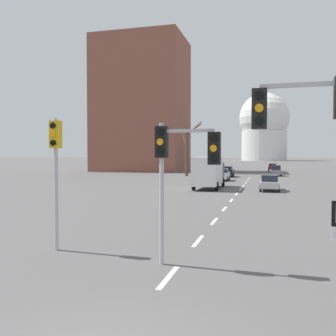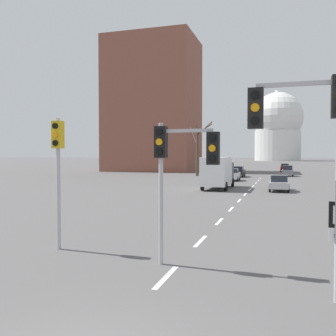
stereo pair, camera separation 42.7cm
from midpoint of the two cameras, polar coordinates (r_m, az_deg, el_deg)
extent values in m
cube|color=silver|center=(10.71, -1.12, -16.30)|extent=(0.16, 2.00, 0.01)
cube|color=silver|center=(14.93, 3.79, -11.02)|extent=(0.16, 2.00, 0.01)
cube|color=silver|center=(19.28, 6.43, -8.05)|extent=(0.16, 2.00, 0.01)
cube|color=silver|center=(23.68, 8.08, -6.17)|extent=(0.16, 2.00, 0.01)
cube|color=silver|center=(28.11, 9.20, -4.88)|extent=(0.16, 2.00, 0.01)
cube|color=silver|center=(32.56, 10.01, -3.94)|extent=(0.16, 2.00, 0.01)
cube|color=silver|center=(37.03, 10.63, -3.23)|extent=(0.16, 2.00, 0.01)
cube|color=silver|center=(41.50, 11.11, -2.67)|extent=(0.16, 2.00, 0.01)
cube|color=silver|center=(45.98, 11.50, -2.22)|extent=(0.16, 2.00, 0.01)
cube|color=silver|center=(50.46, 11.82, -1.85)|extent=(0.16, 2.00, 0.01)
cube|color=silver|center=(54.94, 12.08, -1.54)|extent=(0.16, 2.00, 0.01)
cube|color=#B2B2B7|center=(9.39, 18.25, 11.95)|extent=(1.85, 0.10, 0.10)
cube|color=black|center=(9.31, 12.47, 8.79)|extent=(0.36, 0.28, 0.96)
cylinder|color=black|center=(9.19, 12.43, 10.76)|extent=(0.20, 0.06, 0.20)
cylinder|color=orange|center=(9.14, 12.42, 8.92)|extent=(0.20, 0.06, 0.20)
cylinder|color=black|center=(9.11, 12.40, 7.06)|extent=(0.20, 0.06, 0.20)
cylinder|color=#B2B2B7|center=(13.79, -17.54, -2.39)|extent=(0.14, 0.14, 4.66)
cube|color=gold|center=(13.77, -17.62, 4.89)|extent=(0.36, 0.28, 0.96)
cylinder|color=black|center=(13.65, -18.02, 6.16)|extent=(0.20, 0.06, 0.20)
cylinder|color=orange|center=(13.63, -18.00, 4.92)|extent=(0.20, 0.06, 0.20)
cylinder|color=black|center=(13.62, -17.99, 3.67)|extent=(0.20, 0.06, 0.20)
cylinder|color=#B2B2B7|center=(11.47, -2.04, -3.99)|extent=(0.14, 0.14, 4.34)
cube|color=black|center=(11.42, -2.05, 3.97)|extent=(0.36, 0.28, 0.96)
cylinder|color=black|center=(11.27, -2.30, 5.51)|extent=(0.20, 0.06, 0.20)
cylinder|color=orange|center=(11.26, -2.30, 4.00)|extent=(0.20, 0.06, 0.20)
cylinder|color=black|center=(11.25, -2.30, 2.49)|extent=(0.20, 0.06, 0.20)
cube|color=#B2B2B7|center=(11.22, 1.90, 5.69)|extent=(1.61, 0.10, 0.10)
cube|color=black|center=(11.05, 5.97, 2.99)|extent=(0.36, 0.28, 0.96)
cylinder|color=black|center=(10.89, 5.83, 4.57)|extent=(0.20, 0.06, 0.20)
cylinder|color=orange|center=(10.88, 5.83, 3.01)|extent=(0.20, 0.06, 0.20)
cylinder|color=black|center=(10.88, 5.82, 1.44)|extent=(0.20, 0.06, 0.20)
cube|color=#B7B7BC|center=(36.48, 14.89, -2.38)|extent=(1.70, 4.46, 0.57)
cube|color=#1E232D|center=(36.21, 14.90, -1.49)|extent=(1.44, 2.14, 0.60)
cylinder|color=black|center=(37.89, 13.68, -2.64)|extent=(0.18, 0.65, 0.65)
cylinder|color=black|center=(37.88, 16.10, -2.67)|extent=(0.18, 0.65, 0.65)
cylinder|color=black|center=(35.13, 13.57, -3.00)|extent=(0.18, 0.65, 0.65)
cylinder|color=black|center=(35.13, 16.18, -3.03)|extent=(0.18, 0.65, 0.65)
cube|color=black|center=(57.97, 8.88, -0.65)|extent=(1.66, 4.45, 0.75)
cube|color=#1E232D|center=(57.72, 8.86, -0.01)|extent=(1.41, 2.14, 0.56)
cylinder|color=black|center=(59.44, 8.27, -0.94)|extent=(0.18, 0.63, 0.63)
cylinder|color=black|center=(59.28, 9.77, -0.96)|extent=(0.18, 0.63, 0.63)
cylinder|color=black|center=(56.71, 7.94, -1.08)|extent=(0.18, 0.63, 0.63)
cylinder|color=black|center=(56.54, 9.51, -1.10)|extent=(0.18, 0.63, 0.63)
cube|color=silver|center=(49.31, 8.02, -1.12)|extent=(1.64, 4.07, 0.73)
cube|color=#1E232D|center=(49.07, 7.99, -0.39)|extent=(1.39, 1.95, 0.54)
cylinder|color=black|center=(50.67, 7.33, -1.44)|extent=(0.18, 0.65, 0.65)
cylinder|color=black|center=(50.49, 9.06, -1.46)|extent=(0.18, 0.65, 0.65)
cylinder|color=black|center=(48.18, 6.92, -1.62)|extent=(0.18, 0.65, 0.65)
cylinder|color=black|center=(47.99, 8.74, -1.64)|extent=(0.18, 0.65, 0.65)
cube|color=slate|center=(62.09, 15.92, -0.56)|extent=(1.64, 4.28, 0.69)
cube|color=#1E232D|center=(61.85, 15.93, 0.08)|extent=(1.40, 2.06, 0.71)
cylinder|color=black|center=(63.43, 15.20, -0.82)|extent=(0.18, 0.62, 0.62)
cylinder|color=black|center=(63.45, 16.59, -0.83)|extent=(0.18, 0.62, 0.62)
cylinder|color=black|center=(60.78, 15.21, -0.94)|extent=(0.18, 0.62, 0.62)
cylinder|color=black|center=(60.80, 16.66, -0.95)|extent=(0.18, 0.62, 0.62)
cube|color=maroon|center=(79.60, 15.49, 0.01)|extent=(1.67, 4.30, 0.72)
cube|color=#1E232D|center=(79.37, 15.49, 0.46)|extent=(1.42, 2.06, 0.55)
cylinder|color=black|center=(80.94, 14.92, -0.20)|extent=(0.18, 0.64, 0.64)
cylinder|color=black|center=(80.95, 16.03, -0.22)|extent=(0.18, 0.64, 0.64)
cylinder|color=black|center=(78.28, 14.91, -0.28)|extent=(0.18, 0.64, 0.64)
cylinder|color=black|center=(78.29, 16.07, -0.29)|extent=(0.18, 0.64, 0.64)
cube|color=#333842|center=(40.15, 6.55, -0.68)|extent=(2.20, 2.00, 2.10)
cube|color=white|center=(36.59, 5.72, -0.46)|extent=(2.30, 5.20, 2.70)
cylinder|color=black|center=(40.39, 5.00, -2.15)|extent=(0.24, 0.88, 0.88)
cylinder|color=black|center=(40.07, 8.10, -2.19)|extent=(0.24, 0.88, 0.88)
cylinder|color=black|center=(35.47, 3.58, -2.72)|extent=(0.24, 0.88, 0.88)
cylinder|color=black|center=(35.10, 7.11, -2.78)|extent=(0.24, 0.88, 0.88)
cylinder|color=brown|center=(59.64, 2.64, 2.42)|extent=(0.44, 0.44, 7.58)
cylinder|color=brown|center=(58.87, 3.79, 6.04)|extent=(2.65, 1.66, 2.01)
cylinder|color=brown|center=(60.04, 3.80, 6.00)|extent=(2.25, 1.31, 1.71)
cylinder|color=brown|center=(58.75, 2.62, 5.56)|extent=(0.47, 2.09, 2.10)
cylinder|color=brown|center=(61.02, 2.04, 5.00)|extent=(1.73, 2.49, 2.87)
cylinder|color=silver|center=(223.85, 14.36, 3.28)|extent=(25.58, 25.58, 17.05)
sphere|color=silver|center=(224.82, 14.40, 7.45)|extent=(28.42, 28.42, 28.42)
cylinder|color=silver|center=(226.41, 14.43, 10.67)|extent=(3.41, 3.41, 4.97)
cube|color=brown|center=(79.46, -4.17, 9.49)|extent=(18.00, 14.00, 27.40)
camera|label=1|loc=(0.21, -91.01, -0.04)|focal=40.00mm
camera|label=2|loc=(0.21, 88.99, 0.04)|focal=40.00mm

